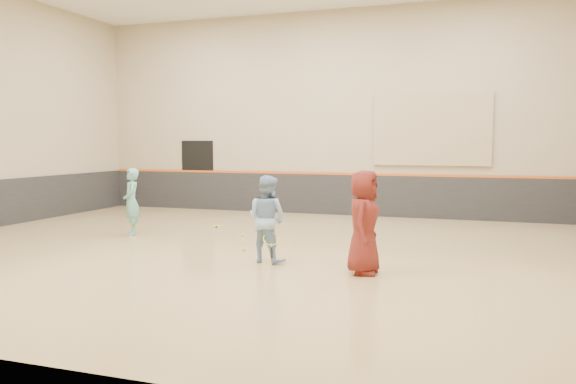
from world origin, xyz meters
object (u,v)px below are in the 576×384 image
(girl, at_px, (132,202))
(young_man, at_px, (364,222))
(instructor, at_px, (267,219))
(spare_racket, at_px, (217,225))

(girl, height_order, young_man, young_man)
(girl, bearing_deg, young_man, 34.18)
(girl, height_order, instructor, instructor)
(girl, distance_m, instructor, 4.40)
(girl, relative_size, spare_racket, 2.30)
(young_man, relative_size, spare_racket, 2.52)
(girl, height_order, spare_racket, girl)
(instructor, bearing_deg, spare_racket, -37.66)
(instructor, relative_size, spare_racket, 2.31)
(girl, bearing_deg, instructor, 30.48)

